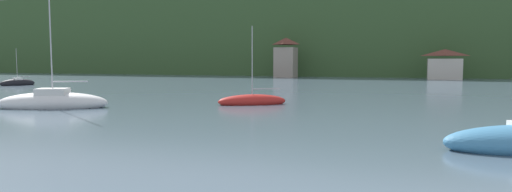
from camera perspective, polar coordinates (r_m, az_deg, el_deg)
The scene contains 7 objects.
wooded_hillside at distance 142.37m, azimuth 14.91°, elevation 6.55°, with size 352.00×74.35×55.20m.
shore_building_west at distance 96.23m, azimuth 3.88°, elevation 4.91°, with size 4.51×4.77×8.61m.
shore_building_westcentral at distance 92.72m, azimuth 23.21°, elevation 3.73°, with size 6.45×3.87×5.87m.
sailboat_mid_3 at distance 37.56m, azimuth -0.50°, elevation -0.68°, with size 5.85×4.55×6.98m.
sailboat_mid_7 at distance 38.39m, azimuth -24.77°, elevation -0.73°, with size 8.70×5.82×11.53m.
sailboat_far_11 at distance 74.74m, azimuth -28.46°, elevation 1.47°, with size 3.19×5.13×5.87m.
mooring_buoy_near at distance 62.63m, azimuth -23.58°, elevation 0.82°, with size 0.41×0.41×0.41m, color yellow.
Camera 1 is at (9.16, 20.73, 3.80)m, focal length 30.93 mm.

